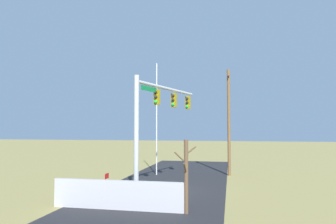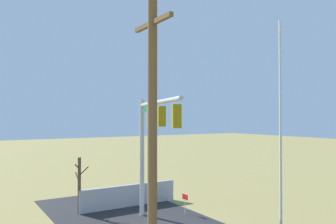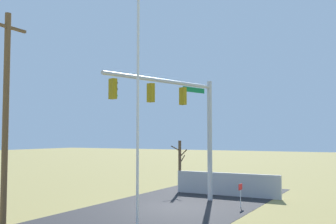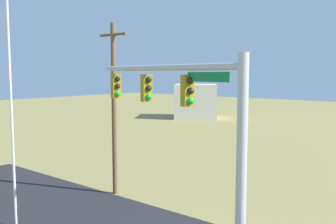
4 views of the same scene
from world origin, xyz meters
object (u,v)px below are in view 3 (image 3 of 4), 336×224
(bare_tree, at_px, (180,165))
(open_sign, at_px, (240,190))
(flagpole, at_px, (138,106))
(signal_mast, at_px, (183,113))
(utility_pole, at_px, (6,114))

(bare_tree, height_order, open_sign, bare_tree)
(open_sign, bearing_deg, flagpole, 171.66)
(open_sign, bearing_deg, bare_tree, 56.63)
(flagpole, bearing_deg, signal_mast, 13.55)
(signal_mast, distance_m, bare_tree, 6.06)
(flagpole, xyz_separation_m, open_sign, (8.11, -1.19, -3.92))
(bare_tree, bearing_deg, open_sign, -123.37)
(signal_mast, distance_m, utility_pole, 9.14)
(flagpole, bearing_deg, utility_pole, 97.62)
(flagpole, bearing_deg, open_sign, -8.34)
(bare_tree, xyz_separation_m, open_sign, (-3.55, -5.39, -0.87))
(signal_mast, relative_size, flagpole, 0.78)
(signal_mast, height_order, flagpole, flagpole)
(signal_mast, xyz_separation_m, bare_tree, (4.48, 2.47, -3.23))
(utility_pole, distance_m, open_sign, 12.15)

